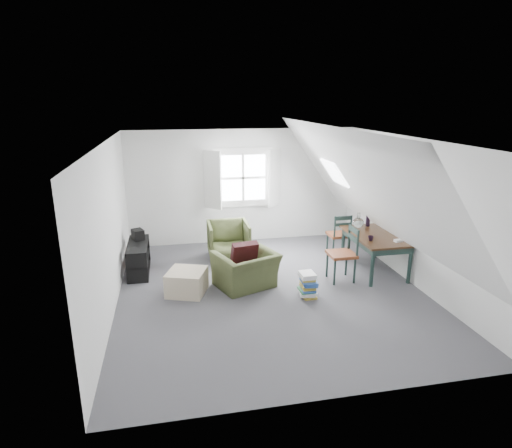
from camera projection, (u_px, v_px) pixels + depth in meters
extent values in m
plane|color=#4B4A4F|center=(271.00, 291.00, 7.21)|extent=(5.50, 5.50, 0.00)
plane|color=white|center=(272.00, 141.00, 6.50)|extent=(5.50, 5.50, 0.00)
plane|color=silver|center=(243.00, 187.00, 9.44)|extent=(5.00, 0.00, 5.00)
plane|color=silver|center=(335.00, 294.00, 4.27)|extent=(5.00, 0.00, 5.00)
plane|color=silver|center=(109.00, 229.00, 6.38)|extent=(0.00, 5.50, 5.50)
plane|color=silver|center=(413.00, 212.00, 7.33)|extent=(0.00, 5.50, 5.50)
plane|color=white|center=(172.00, 192.00, 6.41)|extent=(3.19, 5.50, 4.48)
plane|color=white|center=(364.00, 184.00, 7.00)|extent=(3.19, 5.50, 4.48)
cube|color=white|center=(243.00, 178.00, 9.36)|extent=(1.30, 0.04, 1.30)
cube|color=white|center=(213.00, 180.00, 9.09)|extent=(0.35, 0.35, 1.25)
cube|color=white|center=(275.00, 178.00, 9.34)|extent=(0.35, 0.35, 1.25)
cube|color=white|center=(243.00, 178.00, 9.36)|extent=(1.00, 0.02, 1.00)
cube|color=white|center=(243.00, 178.00, 9.34)|extent=(1.08, 0.04, 0.05)
cube|color=white|center=(243.00, 178.00, 9.34)|extent=(0.05, 0.04, 1.08)
cube|color=white|center=(334.00, 173.00, 8.23)|extent=(0.35, 0.75, 0.47)
imported|color=#3D4623|center=(246.00, 287.00, 7.38)|extent=(1.20, 1.13, 0.62)
imported|color=#3D4623|center=(229.00, 258.00, 8.72)|extent=(0.81, 0.83, 0.75)
cube|color=#340E12|center=(244.00, 254.00, 7.37)|extent=(0.49, 0.34, 0.47)
cube|color=#BAAA8C|center=(187.00, 282.00, 7.09)|extent=(0.76, 0.76, 0.39)
cube|color=black|center=(376.00, 236.00, 7.86)|extent=(0.86, 1.43, 0.04)
cube|color=#1D302C|center=(375.00, 240.00, 7.88)|extent=(0.76, 1.33, 0.11)
cylinder|color=#1D302C|center=(372.00, 268.00, 7.30)|extent=(0.07, 0.07, 0.68)
cylinder|color=#1D302C|center=(410.00, 265.00, 7.43)|extent=(0.07, 0.07, 0.68)
cylinder|color=#1D302C|center=(343.00, 244.00, 8.49)|extent=(0.07, 0.07, 0.68)
cylinder|color=#1D302C|center=(376.00, 242.00, 8.63)|extent=(0.07, 0.07, 0.68)
sphere|color=silver|center=(358.00, 223.00, 8.22)|extent=(0.21, 0.21, 0.21)
cylinder|color=silver|center=(359.00, 216.00, 8.18)|extent=(0.07, 0.07, 0.11)
cylinder|color=black|center=(368.00, 220.00, 8.35)|extent=(0.08, 0.08, 0.26)
cylinder|color=#3F2D1E|center=(369.00, 206.00, 8.27)|extent=(0.03, 0.05, 0.46)
cylinder|color=#3F2D1E|center=(370.00, 205.00, 8.29)|extent=(0.05, 0.06, 0.46)
cylinder|color=#3F2D1E|center=(369.00, 206.00, 8.26)|extent=(0.05, 0.08, 0.46)
imported|color=black|center=(370.00, 241.00, 7.53)|extent=(0.10, 0.10, 0.09)
cube|color=white|center=(398.00, 241.00, 7.46)|extent=(0.15, 0.11, 0.04)
cube|color=brown|center=(339.00, 235.00, 8.72)|extent=(0.42, 0.42, 0.05)
cylinder|color=#1D302C|center=(343.00, 242.00, 8.98)|extent=(0.04, 0.04, 0.43)
cylinder|color=#1D302C|center=(349.00, 248.00, 8.66)|extent=(0.04, 0.04, 0.43)
cylinder|color=#1D302C|center=(327.00, 243.00, 8.91)|extent=(0.04, 0.04, 0.43)
cylinder|color=#1D302C|center=(333.00, 249.00, 8.59)|extent=(0.04, 0.04, 0.43)
cylinder|color=#1D302C|center=(351.00, 226.00, 8.51)|extent=(0.04, 0.04, 0.45)
cylinder|color=#1D302C|center=(335.00, 227.00, 8.44)|extent=(0.04, 0.04, 0.45)
cube|color=#1D302C|center=(343.00, 218.00, 8.42)|extent=(0.34, 0.03, 0.08)
cube|color=#1D302C|center=(343.00, 224.00, 8.46)|extent=(0.34, 0.03, 0.06)
cube|color=brown|center=(341.00, 254.00, 7.52)|extent=(0.46, 0.46, 0.05)
cylinder|color=#1D302C|center=(327.00, 265.00, 7.73)|extent=(0.04, 0.04, 0.47)
cylinder|color=#1D302C|center=(346.00, 263.00, 7.80)|extent=(0.04, 0.04, 0.47)
cylinder|color=#1D302C|center=(335.00, 272.00, 7.39)|extent=(0.04, 0.04, 0.47)
cylinder|color=#1D302C|center=(355.00, 271.00, 7.46)|extent=(0.04, 0.04, 0.47)
cylinder|color=#1D302C|center=(349.00, 237.00, 7.67)|extent=(0.04, 0.04, 0.49)
cylinder|color=#1D302C|center=(358.00, 244.00, 7.32)|extent=(0.04, 0.04, 0.49)
cube|color=#1D302C|center=(354.00, 230.00, 7.44)|extent=(0.03, 0.37, 0.09)
cube|color=#1D302C|center=(353.00, 238.00, 7.48)|extent=(0.03, 0.37, 0.07)
cube|color=black|center=(140.00, 271.00, 8.01)|extent=(0.36, 1.09, 0.03)
cube|color=black|center=(139.00, 258.00, 7.94)|extent=(0.36, 1.09, 0.03)
cube|color=black|center=(138.00, 244.00, 7.86)|extent=(0.36, 1.09, 0.03)
cube|color=black|center=(137.00, 269.00, 7.44)|extent=(0.36, 0.03, 0.55)
cube|color=black|center=(140.00, 249.00, 8.44)|extent=(0.36, 0.03, 0.55)
cube|color=#264C99|center=(138.00, 273.00, 7.68)|extent=(0.16, 0.18, 0.20)
cube|color=red|center=(140.00, 264.00, 8.07)|extent=(0.16, 0.22, 0.20)
cube|color=white|center=(138.00, 256.00, 7.73)|extent=(0.16, 0.20, 0.18)
cube|color=black|center=(138.00, 235.00, 8.07)|extent=(0.27, 0.31, 0.21)
cube|color=#B29933|center=(309.00, 295.00, 7.01)|extent=(0.22, 0.29, 0.04)
cube|color=white|center=(307.00, 293.00, 7.01)|extent=(0.28, 0.31, 0.03)
cube|color=white|center=(309.00, 292.00, 6.99)|extent=(0.23, 0.31, 0.04)
cube|color=#337F4C|center=(306.00, 290.00, 6.97)|extent=(0.23, 0.29, 0.03)
cube|color=#264C99|center=(308.00, 289.00, 6.95)|extent=(0.25, 0.32, 0.03)
cube|color=#B29933|center=(308.00, 287.00, 6.97)|extent=(0.22, 0.29, 0.03)
cube|color=#B29933|center=(308.00, 285.00, 6.97)|extent=(0.25, 0.31, 0.04)
cube|color=#264C99|center=(310.00, 283.00, 6.93)|extent=(0.25, 0.32, 0.04)
cube|color=#264C99|center=(309.00, 281.00, 6.91)|extent=(0.26, 0.31, 0.03)
cube|color=#B29933|center=(307.00, 278.00, 6.95)|extent=(0.23, 0.29, 0.04)
cube|color=white|center=(307.00, 276.00, 6.93)|extent=(0.24, 0.27, 0.04)
cube|color=white|center=(307.00, 274.00, 6.93)|extent=(0.24, 0.28, 0.03)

